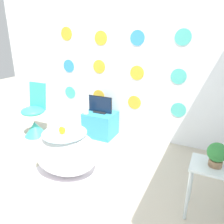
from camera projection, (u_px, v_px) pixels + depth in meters
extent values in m
plane|color=#BCB29E|center=(30.00, 214.00, 2.19)|extent=(12.00, 12.00, 0.00)
cube|color=white|center=(119.00, 59.00, 3.54)|extent=(4.86, 0.04, 2.60)
cylinder|color=#4CBFB2|center=(70.00, 93.00, 4.16)|extent=(0.23, 0.01, 0.23)
cylinder|color=gold|center=(99.00, 96.00, 3.91)|extent=(0.23, 0.01, 0.23)
cylinder|color=gold|center=(134.00, 102.00, 3.63)|extent=(0.23, 0.01, 0.23)
cylinder|color=#4CBFB2|center=(178.00, 110.00, 3.35)|extent=(0.23, 0.01, 0.23)
cylinder|color=#3899E5|center=(69.00, 66.00, 3.99)|extent=(0.23, 0.01, 0.23)
cylinder|color=gold|center=(99.00, 67.00, 3.72)|extent=(0.23, 0.01, 0.23)
cylinder|color=gold|center=(137.00, 73.00, 3.45)|extent=(0.23, 0.01, 0.23)
cylinder|color=#4CBFB2|center=(179.00, 76.00, 3.19)|extent=(0.23, 0.01, 0.23)
cylinder|color=gold|center=(66.00, 34.00, 3.80)|extent=(0.23, 0.01, 0.23)
cylinder|color=gold|center=(101.00, 38.00, 3.54)|extent=(0.23, 0.01, 0.23)
cylinder|color=#3899E5|center=(137.00, 38.00, 3.28)|extent=(0.23, 0.01, 0.23)
cylinder|color=#4CBFB2|center=(183.00, 37.00, 3.00)|extent=(0.23, 0.01, 0.23)
cube|color=silver|center=(64.00, 176.00, 2.74)|extent=(0.90, 0.82, 0.01)
ellipsoid|color=white|center=(66.00, 152.00, 2.77)|extent=(0.85, 0.67, 0.57)
cylinder|color=#B2DBEA|center=(64.00, 133.00, 2.67)|extent=(0.55, 0.55, 0.01)
sphere|color=yellow|center=(62.00, 130.00, 2.60)|extent=(0.08, 0.08, 0.08)
sphere|color=yellow|center=(61.00, 128.00, 2.58)|extent=(0.05, 0.05, 0.05)
cone|color=orange|center=(60.00, 129.00, 2.56)|extent=(0.02, 0.02, 0.02)
cone|color=#38B2A3|center=(35.00, 129.00, 3.81)|extent=(0.37, 0.37, 0.25)
ellipsoid|color=#38B2A3|center=(33.00, 111.00, 3.70)|extent=(0.39, 0.39, 0.14)
cube|color=#38B2A3|center=(38.00, 96.00, 3.74)|extent=(0.34, 0.10, 0.46)
cube|color=#389ED6|center=(100.00, 124.00, 3.79)|extent=(0.51, 0.43, 0.42)
cube|color=white|center=(94.00, 124.00, 3.59)|extent=(0.44, 0.01, 0.12)
cube|color=black|center=(100.00, 112.00, 3.71)|extent=(0.23, 0.12, 0.02)
cube|color=black|center=(100.00, 104.00, 3.67)|extent=(0.43, 0.01, 0.28)
cube|color=#0F1E38|center=(100.00, 104.00, 3.66)|extent=(0.41, 0.01, 0.26)
cylinder|color=white|center=(86.00, 109.00, 3.65)|extent=(0.09, 0.09, 0.14)
cylinder|color=white|center=(86.00, 104.00, 3.62)|extent=(0.05, 0.05, 0.03)
cube|color=silver|center=(215.00, 167.00, 1.98)|extent=(0.42, 0.32, 0.02)
cylinder|color=silver|center=(188.00, 196.00, 2.04)|extent=(0.03, 0.03, 0.55)
cylinder|color=silver|center=(191.00, 179.00, 2.27)|extent=(0.03, 0.03, 0.55)
cylinder|color=#8C6B4C|center=(215.00, 163.00, 1.96)|extent=(0.12, 0.12, 0.07)
sphere|color=#2D7A38|center=(217.00, 152.00, 1.93)|extent=(0.17, 0.17, 0.17)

